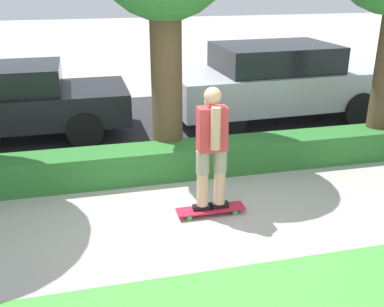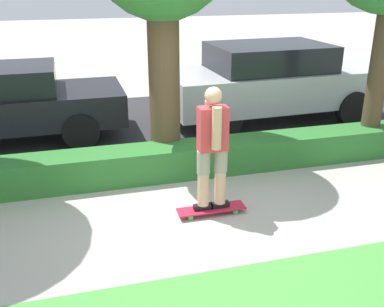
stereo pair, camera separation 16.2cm
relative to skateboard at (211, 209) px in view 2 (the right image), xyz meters
name	(u,v)px [view 2 (the right image)]	position (x,y,z in m)	size (l,w,h in m)	color
ground_plane	(196,225)	(-0.28, -0.22, -0.07)	(60.00, 60.00, 0.00)	#ADA89E
street_asphalt	(143,127)	(-0.28, 3.98, -0.07)	(15.07, 5.00, 0.01)	#2D2D30
hedge_row	(169,161)	(-0.28, 1.38, 0.18)	(15.07, 0.60, 0.51)	#2D702D
skateboard	(211,209)	(0.00, 0.00, 0.00)	(0.94, 0.24, 0.09)	red
skater_person	(212,147)	(0.00, 0.00, 0.91)	(0.50, 0.43, 1.68)	black
parked_car_middle	(272,80)	(2.59, 3.79, 0.81)	(4.82, 2.18, 1.67)	#B7B7BC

